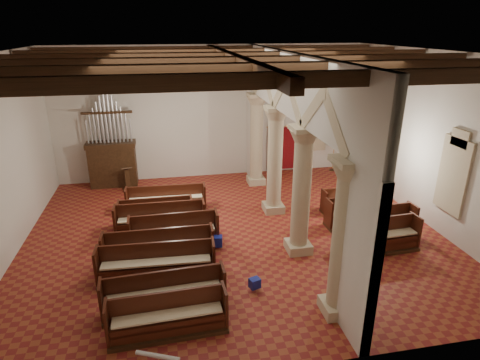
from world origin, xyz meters
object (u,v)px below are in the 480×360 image
at_px(pipe_organ, 112,156).
at_px(lectern, 127,181).
at_px(processional_banner, 333,156).
at_px(nave_pew_0, 168,321).
at_px(aisle_pew_0, 387,239).

xyz_separation_m(pipe_organ, lectern, (0.62, -0.81, -0.90)).
bearing_deg(pipe_organ, lectern, -52.36).
height_order(pipe_organ, lectern, pipe_organ).
relative_size(pipe_organ, processional_banner, 2.03).
height_order(processional_banner, nave_pew_0, processional_banner).
bearing_deg(aisle_pew_0, lectern, 138.42).
bearing_deg(processional_banner, pipe_organ, 175.19).
distance_m(lectern, aisle_pew_0, 10.78).
height_order(lectern, processional_banner, processional_banner).
distance_m(pipe_organ, aisle_pew_0, 11.81).
relative_size(lectern, aisle_pew_0, 0.55).
height_order(pipe_organ, aisle_pew_0, pipe_organ).
xyz_separation_m(processional_banner, aisle_pew_0, (-1.36, -7.47, -0.40)).
distance_m(pipe_organ, processional_banner, 10.46).
relative_size(pipe_organ, aisle_pew_0, 2.12).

